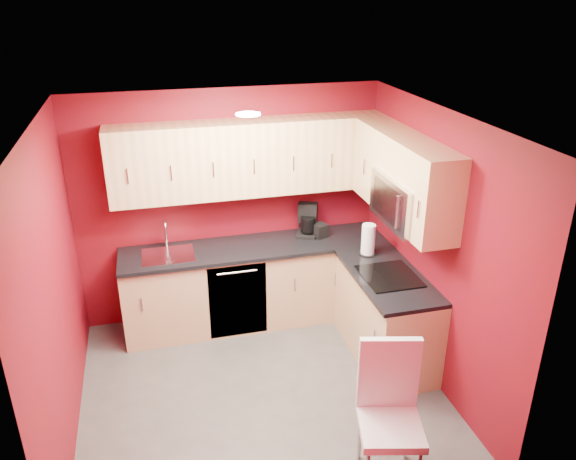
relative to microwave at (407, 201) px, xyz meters
name	(u,v)px	position (x,y,z in m)	size (l,w,h in m)	color
floor	(262,391)	(-1.39, -0.20, -1.66)	(3.20, 3.20, 0.00)	#4D4A48
ceiling	(256,121)	(-1.39, -0.20, 0.84)	(3.20, 3.20, 0.00)	white
wall_back	(230,206)	(-1.39, 1.30, -0.41)	(3.20, 3.20, 0.00)	maroon
wall_front	(311,385)	(-1.39, -1.70, -0.41)	(3.20, 3.20, 0.00)	maroon
wall_left	(54,295)	(-2.99, -0.20, -0.41)	(3.00, 3.00, 0.00)	maroon
wall_right	(434,249)	(0.21, -0.20, -0.41)	(3.00, 3.00, 0.00)	maroon
base_cabinets_back	(256,284)	(-1.19, 1.00, -1.22)	(2.80, 0.60, 0.87)	tan
base_cabinets_right	(385,317)	(-0.09, 0.05, -1.22)	(0.60, 1.30, 0.87)	tan
countertop_back	(255,247)	(-1.19, 0.99, -0.77)	(2.80, 0.63, 0.04)	black
countertop_right	(388,277)	(-0.11, 0.04, -0.77)	(0.63, 1.27, 0.04)	black
upper_cabinets_back	(250,158)	(-1.19, 1.13, 0.17)	(2.80, 0.35, 0.75)	#DAAE7B
upper_cabinets_right	(401,168)	(0.03, 0.24, 0.23)	(0.35, 1.55, 0.75)	#DAAE7B
microwave	(407,201)	(0.00, 0.00, 0.00)	(0.42, 0.76, 0.42)	silver
cooktop	(389,276)	(-0.11, 0.00, -0.74)	(0.50, 0.55, 0.01)	black
sink	(168,251)	(-2.09, 1.00, -0.72)	(0.52, 0.42, 0.35)	silver
dishwasher_front	(238,301)	(-1.44, 0.71, -1.22)	(0.60, 0.02, 0.82)	black
downlight	(248,114)	(-1.39, 0.10, 0.82)	(0.20, 0.20, 0.01)	white
coffee_maker	(307,220)	(-0.60, 1.11, -0.58)	(0.21, 0.28, 0.34)	black
napkin_holder	(320,230)	(-0.47, 1.03, -0.68)	(0.14, 0.14, 0.15)	black
paper_towel	(368,240)	(-0.13, 0.50, -0.59)	(0.18, 0.18, 0.32)	white
dining_chair	(391,420)	(-0.69, -1.40, -1.10)	(0.45, 0.47, 1.11)	silver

